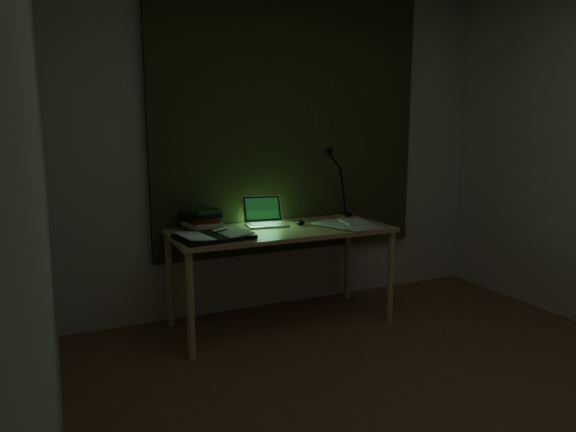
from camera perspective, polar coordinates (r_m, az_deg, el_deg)
name	(u,v)px	position (r m, az deg, el deg)	size (l,w,h in m)	color
floor	(465,427)	(2.79, 19.07, -21.33)	(3.50, 4.00, 0.00)	brown
wall_back	(290,149)	(4.07, 0.18, 7.42)	(3.50, 0.00, 2.50)	beige
wall_left	(39,184)	(1.70, -25.96, 3.19)	(0.00, 4.00, 2.50)	beige
curtain	(292,123)	(4.03, 0.43, 10.24)	(2.20, 0.06, 2.00)	#30351A
desk	(281,277)	(3.73, -0.78, -6.77)	(1.56, 0.68, 0.71)	tan
laptop	(267,212)	(3.73, -2.38, 0.50)	(0.29, 0.33, 0.21)	silver
open_textbook	(214,236)	(3.34, -8.22, -2.17)	(0.46, 0.33, 0.04)	white
book_stack	(201,219)	(3.61, -9.62, -0.30)	(0.21, 0.25, 0.17)	white
loose_papers	(346,223)	(3.83, 6.42, -0.74)	(0.37, 0.39, 0.02)	silver
mouse	(300,223)	(3.77, 1.34, -0.74)	(0.06, 0.10, 0.04)	black
sticky_yellow	(339,216)	(4.13, 5.70, 0.00)	(0.07, 0.07, 0.02)	yellow
sticky_pink	(328,218)	(4.05, 4.41, -0.19)	(0.08, 0.08, 0.02)	pink
desk_lamp	(347,183)	(4.16, 6.53, 3.64)	(0.35, 0.28, 0.53)	black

